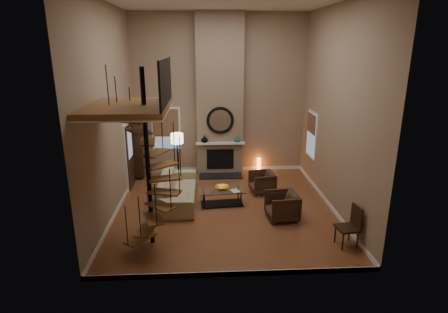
{
  "coord_description": "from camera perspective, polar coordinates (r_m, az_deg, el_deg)",
  "views": [
    {
      "loc": [
        -0.54,
        -9.53,
        4.45
      ],
      "look_at": [
        0.0,
        0.4,
        1.4
      ],
      "focal_mm": 29.4,
      "sensor_mm": 36.0,
      "label": 1
    }
  ],
  "objects": [
    {
      "name": "baseboard_front",
      "position": [
        7.69,
        1.54,
        -17.77
      ],
      "size": [
        6.0,
        0.02,
        0.12
      ],
      "primitive_type": "cube",
      "color": "white",
      "rests_on": "ground"
    },
    {
      "name": "bowl",
      "position": [
        10.59,
        -0.35,
        -4.87
      ],
      "size": [
        0.4,
        0.4,
        0.1
      ],
      "primitive_type": "imported",
      "color": "gold",
      "rests_on": "coffee_table"
    },
    {
      "name": "spiral_stair",
      "position": [
        8.28,
        -11.58,
        -2.11
      ],
      "size": [
        1.47,
        1.47,
        4.06
      ],
      "color": "black",
      "rests_on": "ground"
    },
    {
      "name": "coffee_table",
      "position": [
        10.62,
        -0.33,
        -6.04
      ],
      "size": [
        1.36,
        0.77,
        0.48
      ],
      "color": "silver",
      "rests_on": "ground"
    },
    {
      "name": "mirror_disc",
      "position": [
        12.64,
        -0.6,
        5.64
      ],
      "size": [
        0.8,
        0.01,
        0.8
      ],
      "primitive_type": "cylinder",
      "rotation": [
        1.57,
        0.0,
        0.0
      ],
      "color": "white",
      "rests_on": "chimney_breast"
    },
    {
      "name": "hearth",
      "position": [
        12.9,
        -0.52,
        -3.04
      ],
      "size": [
        1.5,
        0.6,
        0.04
      ],
      "primitive_type": "cube",
      "color": "black",
      "rests_on": "ground"
    },
    {
      "name": "side_chair",
      "position": [
        8.96,
        19.14,
        -9.94
      ],
      "size": [
        0.52,
        0.52,
        0.98
      ],
      "color": "black",
      "rests_on": "ground"
    },
    {
      "name": "window_back",
      "position": [
        13.13,
        -9.01,
        4.4
      ],
      "size": [
        1.02,
        0.06,
        1.52
      ],
      "color": "white",
      "rests_on": "back_wall"
    },
    {
      "name": "mirror_frame",
      "position": [
        12.63,
        -0.6,
        5.63
      ],
      "size": [
        0.94,
        0.1,
        0.94
      ],
      "primitive_type": "torus",
      "rotation": [
        1.57,
        0.0,
        0.0
      ],
      "color": "black",
      "rests_on": "chimney_breast"
    },
    {
      "name": "hutch",
      "position": [
        12.98,
        -13.07,
        0.96
      ],
      "size": [
        0.37,
        0.79,
        1.76
      ],
      "primitive_type": "cube",
      "color": "black",
      "rests_on": "ground"
    },
    {
      "name": "armchair_far",
      "position": [
        9.92,
        9.43,
        -7.58
      ],
      "size": [
        0.88,
        0.86,
        0.73
      ],
      "primitive_type": "imported",
      "rotation": [
        0.0,
        0.0,
        -1.47
      ],
      "color": "#402A1D",
      "rests_on": "ground"
    },
    {
      "name": "left_wall",
      "position": [
        9.99,
        -17.43,
        6.47
      ],
      "size": [
        0.02,
        6.5,
        5.5
      ],
      "primitive_type": "cube",
      "color": "#9C8064",
      "rests_on": "ground"
    },
    {
      "name": "loft",
      "position": [
        7.97,
        -14.09,
        7.77
      ],
      "size": [
        1.7,
        2.2,
        1.09
      ],
      "color": "brown",
      "rests_on": "left_wall"
    },
    {
      "name": "baseboard_back",
      "position": [
        13.52,
        -0.65,
        -1.91
      ],
      "size": [
        6.0,
        0.02,
        0.12
      ],
      "primitive_type": "cube",
      "color": "white",
      "rests_on": "ground"
    },
    {
      "name": "window_right",
      "position": [
        12.38,
        13.49,
        3.39
      ],
      "size": [
        0.06,
        1.02,
        1.52
      ],
      "color": "white",
      "rests_on": "right_wall"
    },
    {
      "name": "baseboard_left",
      "position": [
        10.78,
        -16.11,
        -7.71
      ],
      "size": [
        0.02,
        6.5,
        0.12
      ],
      "primitive_type": "cube",
      "color": "white",
      "rests_on": "ground"
    },
    {
      "name": "baseboard_right",
      "position": [
        11.07,
        15.88,
        -7.01
      ],
      "size": [
        0.02,
        6.5,
        0.12
      ],
      "primitive_type": "cube",
      "color": "white",
      "rests_on": "ground"
    },
    {
      "name": "floor_lamp",
      "position": [
        11.94,
        -7.3,
        2.18
      ],
      "size": [
        0.4,
        0.4,
        1.71
      ],
      "color": "black",
      "rests_on": "ground"
    },
    {
      "name": "book",
      "position": [
        10.43,
        1.63,
        -5.42
      ],
      "size": [
        0.31,
        0.36,
        0.03
      ],
      "primitive_type": "imported",
      "rotation": [
        0.0,
        0.0,
        0.38
      ],
      "color": "gray",
      "rests_on": "coffee_table"
    },
    {
      "name": "armchair_near",
      "position": [
        11.46,
        6.26,
        -3.99
      ],
      "size": [
        0.83,
        0.81,
        0.66
      ],
      "primitive_type": "imported",
      "rotation": [
        0.0,
        0.0,
        -1.41
      ],
      "color": "#402A1D",
      "rests_on": "ground"
    },
    {
      "name": "sofa",
      "position": [
        10.87,
        -7.26,
        -4.99
      ],
      "size": [
        1.03,
        2.62,
        0.76
      ],
      "primitive_type": "imported",
      "rotation": [
        0.0,
        0.0,
        1.57
      ],
      "color": "tan",
      "rests_on": "ground"
    },
    {
      "name": "vase_left",
      "position": [
        12.75,
        -3.06,
        2.73
      ],
      "size": [
        0.24,
        0.24,
        0.25
      ],
      "primitive_type": "imported",
      "color": "black",
      "rests_on": "mantel"
    },
    {
      "name": "accent_lamp",
      "position": [
        13.45,
        5.43,
        -1.22
      ],
      "size": [
        0.14,
        0.14,
        0.49
      ],
      "primitive_type": "cylinder",
      "color": "orange",
      "rests_on": "ground"
    },
    {
      "name": "right_wall",
      "position": [
        10.31,
        17.14,
        6.8
      ],
      "size": [
        0.02,
        6.5,
        5.5
      ],
      "primitive_type": "cube",
      "color": "#9C8064",
      "rests_on": "ground"
    },
    {
      "name": "firebox",
      "position": [
        13.0,
        -0.59,
        -0.41
      ],
      "size": [
        0.95,
        0.02,
        0.72
      ],
      "primitive_type": "cube",
      "color": "black",
      "rests_on": "chimney_breast"
    },
    {
      "name": "ground",
      "position": [
        10.54,
        0.12,
        -7.97
      ],
      "size": [
        6.0,
        6.5,
        0.01
      ],
      "primitive_type": "cube",
      "color": "#985A31",
      "rests_on": "ground"
    },
    {
      "name": "vase_right",
      "position": [
        12.8,
        2.1,
        2.72
      ],
      "size": [
        0.2,
        0.2,
        0.21
      ],
      "primitive_type": "imported",
      "color": "#195953",
      "rests_on": "mantel"
    },
    {
      "name": "chimney_breast",
      "position": [
        12.72,
        -0.66,
        9.37
      ],
      "size": [
        1.6,
        0.38,
        5.5
      ],
      "primitive_type": "cube",
      "color": "#8B725A",
      "rests_on": "ground"
    },
    {
      "name": "front_wall",
      "position": [
        6.53,
        1.73,
        1.95
      ],
      "size": [
        6.0,
        0.02,
        5.5
      ],
      "primitive_type": "cube",
      "color": "#9C8064",
      "rests_on": "ground"
    },
    {
      "name": "back_wall",
      "position": [
        12.91,
        -0.69,
        9.48
      ],
      "size": [
        6.0,
        0.02,
        5.5
      ],
      "primitive_type": "cube",
      "color": "#9C8064",
      "rests_on": "ground"
    },
    {
      "name": "entry_door",
      "position": [
        12.07,
        -14.51,
        0.13
      ],
      "size": [
        0.1,
        1.05,
        2.16
      ],
      "color": "white",
      "rests_on": "ground"
    },
    {
      "name": "mantel",
      "position": [
        12.76,
        -0.58,
        2.06
      ],
      "size": [
        1.7,
        0.18,
        0.06
      ],
      "primitive_type": "cube",
      "color": "white",
      "rests_on": "chimney_breast"
    }
  ]
}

